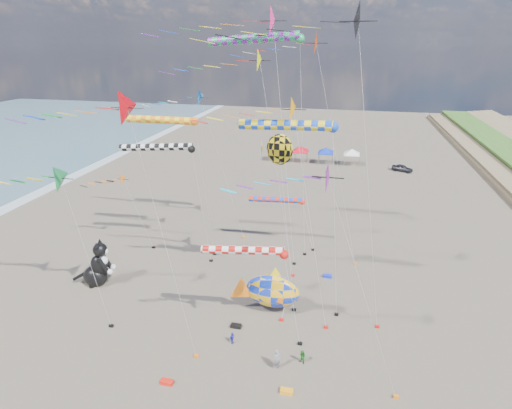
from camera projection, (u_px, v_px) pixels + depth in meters
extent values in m
plane|color=brown|center=(206.00, 408.00, 26.58)|extent=(260.00, 260.00, 0.00)
cone|color=#18813D|center=(62.00, 181.00, 29.71)|extent=(2.25, 2.41, 2.48)
cylinder|color=#B2B2B2|center=(88.00, 259.00, 31.96)|extent=(2.15, 0.02, 13.04)
cube|color=black|center=(111.00, 326.00, 34.17)|extent=(0.36, 0.24, 0.20)
cone|color=black|center=(389.00, 21.00, 25.46)|extent=(2.46, 2.63, 2.71)
cylinder|color=#B2B2B2|center=(382.00, 196.00, 29.79)|extent=(1.96, 0.02, 23.91)
cube|color=black|center=(377.00, 327.00, 34.08)|extent=(0.36, 0.24, 0.20)
cone|color=#BF3102|center=(334.00, 43.00, 36.01)|extent=(2.21, 2.36, 2.43)
cylinder|color=#B2B2B2|center=(345.00, 164.00, 39.88)|extent=(3.95, 0.02, 22.59)
cube|color=black|center=(355.00, 264.00, 43.71)|extent=(0.36, 0.24, 0.20)
cone|color=orange|center=(319.00, 112.00, 27.52)|extent=(1.91, 2.04, 2.11)
cylinder|color=#B2B2B2|center=(323.00, 232.00, 30.79)|extent=(1.70, 0.02, 18.14)
cube|color=black|center=(326.00, 327.00, 34.01)|extent=(0.36, 0.24, 0.20)
cone|color=#EC2576|center=(287.00, 19.00, 34.83)|extent=(2.61, 2.79, 2.88)
cylinder|color=#B2B2B2|center=(291.00, 156.00, 39.31)|extent=(1.53, 0.02, 24.47)
cube|color=black|center=(294.00, 264.00, 43.75)|extent=(0.36, 0.24, 0.20)
cone|color=#207FD9|center=(214.00, 98.00, 43.97)|extent=(1.99, 2.13, 2.19)
cylinder|color=#B2B2B2|center=(230.00, 172.00, 46.84)|extent=(3.20, 0.02, 16.91)
cube|color=black|center=(244.00, 237.00, 49.68)|extent=(0.36, 0.24, 0.20)
cone|color=#D9DD05|center=(274.00, 60.00, 34.01)|extent=(2.00, 2.14, 2.20)
cylinder|color=#B2B2B2|center=(284.00, 179.00, 37.79)|extent=(2.36, 0.02, 21.24)
cube|color=black|center=(293.00, 275.00, 41.54)|extent=(0.36, 0.24, 0.20)
cone|color=orange|center=(133.00, 177.00, 44.26)|extent=(1.41, 1.51, 1.56)
cylinder|color=#B2B2B2|center=(144.00, 214.00, 45.75)|extent=(1.62, 0.02, 8.72)
cube|color=black|center=(154.00, 247.00, 47.20)|extent=(0.36, 0.24, 0.20)
cone|color=#95159E|center=(359.00, 173.00, 22.19)|extent=(1.81, 1.94, 2.00)
cylinder|color=#B2B2B2|center=(379.00, 297.00, 24.79)|extent=(3.97, 0.02, 15.87)
cube|color=black|center=(396.00, 397.00, 27.35)|extent=(0.36, 0.24, 0.20)
cone|color=#BF0610|center=(143.00, 106.00, 24.16)|extent=(2.20, 2.35, 2.43)
cylinder|color=#B2B2B2|center=(173.00, 247.00, 27.53)|extent=(2.28, 0.02, 19.05)
cube|color=black|center=(196.00, 356.00, 30.87)|extent=(0.36, 0.24, 0.20)
cylinder|color=red|center=(275.00, 200.00, 45.39)|extent=(6.13, 0.65, 0.65)
sphere|color=red|center=(302.00, 202.00, 44.76)|extent=(0.68, 0.68, 0.68)
cylinder|color=#B2B2B2|center=(308.00, 227.00, 45.74)|extent=(1.52, 0.02, 6.01)
cube|color=black|center=(313.00, 250.00, 46.68)|extent=(0.36, 0.24, 0.20)
cylinder|color=blue|center=(285.00, 125.00, 30.33)|extent=(7.26, 0.80, 0.80)
sphere|color=blue|center=(333.00, 127.00, 29.58)|extent=(0.84, 0.84, 0.84)
cylinder|color=#B2B2B2|center=(335.00, 230.00, 32.61)|extent=(1.52, 0.02, 16.78)
cube|color=black|center=(336.00, 314.00, 35.59)|extent=(0.36, 0.24, 0.20)
cylinder|color=orange|center=(161.00, 120.00, 41.08)|extent=(7.31, 0.79, 0.79)
sphere|color=orange|center=(194.00, 121.00, 40.33)|extent=(0.83, 0.83, 0.83)
cylinder|color=#B2B2B2|center=(205.00, 192.00, 43.05)|extent=(1.52, 0.02, 15.19)
cube|color=black|center=(214.00, 254.00, 45.73)|extent=(0.36, 0.24, 0.20)
cylinder|color=red|center=(242.00, 250.00, 30.10)|extent=(6.37, 0.66, 0.66)
sphere|color=red|center=(284.00, 255.00, 29.44)|extent=(0.69, 0.69, 0.69)
cylinder|color=#B2B2B2|center=(292.00, 302.00, 30.82)|extent=(1.52, 0.02, 8.08)
cube|color=black|center=(300.00, 344.00, 32.16)|extent=(0.36, 0.24, 0.20)
cylinder|color=black|center=(156.00, 147.00, 40.68)|extent=(7.78, 0.73, 0.73)
sphere|color=black|center=(192.00, 149.00, 39.88)|extent=(0.76, 0.76, 0.76)
cylinder|color=#B2B2B2|center=(202.00, 208.00, 42.13)|extent=(1.52, 0.02, 12.69)
cube|color=black|center=(211.00, 261.00, 44.34)|extent=(0.36, 0.24, 0.20)
cylinder|color=#1B9955|center=(253.00, 39.00, 38.30)|extent=(9.02, 0.85, 0.85)
sphere|color=#1B9955|center=(300.00, 39.00, 37.37)|extent=(0.90, 0.90, 0.90)
cylinder|color=#B2B2B2|center=(303.00, 158.00, 41.55)|extent=(1.52, 0.02, 22.92)
cube|color=black|center=(305.00, 254.00, 45.70)|extent=(0.36, 0.24, 0.20)
ellipsoid|color=yellow|center=(280.00, 150.00, 33.02)|extent=(2.20, 0.40, 2.64)
cone|color=yellow|center=(262.00, 149.00, 33.32)|extent=(0.12, 1.80, 1.80)
cylinder|color=#B2B2B2|center=(287.00, 234.00, 34.63)|extent=(2.03, 2.03, 14.38)
cube|color=black|center=(294.00, 310.00, 36.21)|extent=(0.36, 0.24, 0.20)
ellipsoid|color=#1333BE|center=(273.00, 291.00, 35.19)|extent=(5.05, 2.82, 3.17)
cone|color=orange|center=(243.00, 287.00, 35.76)|extent=(2.31, 0.59, 2.33)
cone|color=yellow|center=(275.00, 276.00, 34.55)|extent=(1.68, 0.44, 1.69)
cylinder|color=#B2B2B2|center=(284.00, 309.00, 35.03)|extent=(0.32, 1.04, 1.75)
cube|color=red|center=(281.00, 320.00, 34.90)|extent=(0.36, 0.24, 0.20)
imported|color=gray|center=(277.00, 360.00, 29.50)|extent=(0.74, 0.74, 1.73)
imported|color=#1F7220|center=(302.00, 357.00, 30.08)|extent=(0.73, 0.69, 1.19)
imported|color=#2622B9|center=(232.00, 338.00, 32.15)|extent=(0.50, 0.66, 1.04)
cube|color=black|center=(236.00, 326.00, 34.07)|extent=(0.90, 0.44, 0.30)
cube|color=#FF9E15|center=(287.00, 391.00, 27.70)|extent=(0.90, 0.44, 0.30)
cube|color=red|center=(167.00, 382.00, 28.45)|extent=(0.90, 0.44, 0.30)
cube|color=#1623E0|center=(327.00, 276.00, 41.31)|extent=(0.90, 0.44, 0.30)
cube|color=white|center=(276.00, 150.00, 81.10)|extent=(3.00, 3.00, 0.15)
pyramid|color=white|center=(276.00, 145.00, 80.71)|extent=(4.20, 4.20, 1.00)
cylinder|color=#999999|center=(269.00, 157.00, 80.63)|extent=(0.08, 0.08, 2.20)
cylinder|color=#999999|center=(281.00, 157.00, 80.10)|extent=(0.08, 0.08, 2.20)
cylinder|color=#999999|center=(271.00, 153.00, 82.98)|extent=(0.08, 0.08, 2.20)
cylinder|color=#999999|center=(283.00, 154.00, 82.44)|extent=(0.08, 0.08, 2.20)
cube|color=red|center=(301.00, 151.00, 80.07)|extent=(3.00, 3.00, 0.15)
pyramid|color=red|center=(301.00, 146.00, 79.68)|extent=(4.20, 4.20, 1.00)
cylinder|color=#999999|center=(293.00, 158.00, 79.60)|extent=(0.08, 0.08, 2.20)
cylinder|color=#999999|center=(306.00, 159.00, 79.07)|extent=(0.08, 0.08, 2.20)
cylinder|color=#999999|center=(295.00, 155.00, 81.95)|extent=(0.08, 0.08, 2.20)
cylinder|color=#999999|center=(308.00, 156.00, 81.42)|extent=(0.08, 0.08, 2.20)
cube|color=#132FC2|center=(326.00, 153.00, 79.04)|extent=(3.00, 3.00, 0.15)
pyramid|color=#132FC2|center=(326.00, 148.00, 78.65)|extent=(4.20, 4.20, 1.00)
cylinder|color=#999999|center=(318.00, 160.00, 78.57)|extent=(0.08, 0.08, 2.20)
cylinder|color=#999999|center=(332.00, 160.00, 78.04)|extent=(0.08, 0.08, 2.20)
cylinder|color=#999999|center=(320.00, 156.00, 80.92)|extent=(0.08, 0.08, 2.20)
cylinder|color=#999999|center=(332.00, 157.00, 80.39)|extent=(0.08, 0.08, 2.20)
cube|color=white|center=(352.00, 154.00, 78.02)|extent=(3.00, 3.00, 0.15)
pyramid|color=white|center=(352.00, 149.00, 77.62)|extent=(4.20, 4.20, 1.00)
cylinder|color=#999999|center=(344.00, 161.00, 77.55)|extent=(0.08, 0.08, 2.20)
cylinder|color=#999999|center=(358.00, 162.00, 77.01)|extent=(0.08, 0.08, 2.20)
cylinder|color=#999999|center=(345.00, 158.00, 79.89)|extent=(0.08, 0.08, 2.20)
cylinder|color=#999999|center=(358.00, 159.00, 79.36)|extent=(0.08, 0.08, 2.20)
imported|color=#26262D|center=(402.00, 168.00, 74.88)|extent=(4.09, 2.94, 1.29)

